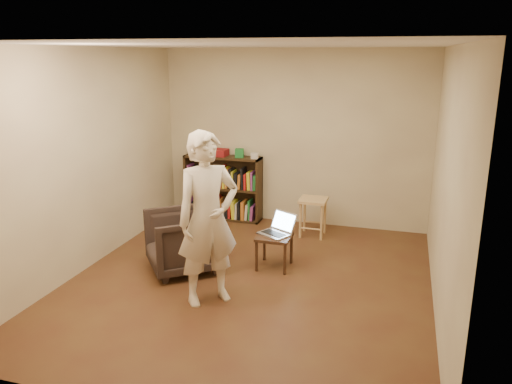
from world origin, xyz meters
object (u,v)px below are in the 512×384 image
(laptop, at_px, (278,229))
(person, at_px, (208,219))
(stool, at_px, (313,206))
(side_table, at_px, (274,241))
(bookshelf, at_px, (224,191))
(armchair, at_px, (182,241))

(laptop, distance_m, person, 1.26)
(stool, relative_size, side_table, 1.34)
(bookshelf, distance_m, person, 2.77)
(side_table, distance_m, person, 1.23)
(armchair, xyz_separation_m, person, (0.60, -0.63, 0.54))
(stool, bearing_deg, side_table, -101.43)
(bookshelf, distance_m, laptop, 1.98)
(side_table, height_order, laptop, laptop)
(armchair, relative_size, laptop, 1.65)
(armchair, height_order, person, person)
(armchair, bearing_deg, side_table, 71.28)
(stool, relative_size, laptop, 1.14)
(stool, distance_m, armchair, 2.05)
(stool, height_order, person, person)
(bookshelf, bearing_deg, stool, -14.29)
(armchair, xyz_separation_m, laptop, (1.06, 0.45, 0.10))
(armchair, distance_m, side_table, 1.10)
(stool, height_order, side_table, stool)
(laptop, bearing_deg, side_table, -75.49)
(bookshelf, height_order, laptop, bookshelf)
(stool, xyz_separation_m, person, (-0.68, -2.23, 0.46))
(side_table, bearing_deg, stool, 78.57)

